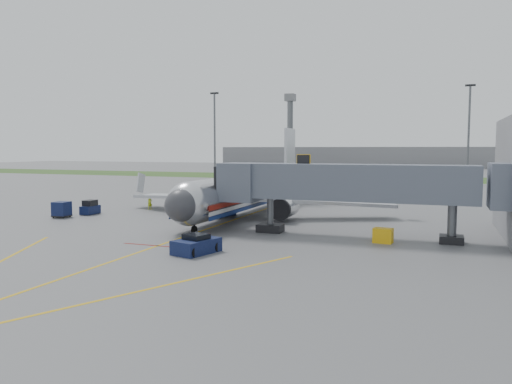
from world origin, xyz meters
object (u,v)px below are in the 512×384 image
(airliner, at_px, (249,191))
(pushback_tug, at_px, (196,245))
(belt_loader, at_px, (220,211))
(ramp_worker, at_px, (150,203))
(baggage_tug, at_px, (90,208))

(airliner, distance_m, pushback_tug, 21.07)
(airliner, bearing_deg, belt_loader, -135.00)
(pushback_tug, distance_m, ramp_worker, 26.82)
(airliner, relative_size, ramp_worker, 22.35)
(pushback_tug, relative_size, belt_loader, 0.81)
(ramp_worker, bearing_deg, pushback_tug, -107.87)
(airliner, relative_size, belt_loader, 7.74)
(airliner, xyz_separation_m, baggage_tug, (-16.90, -6.04, -1.93))
(belt_loader, bearing_deg, pushback_tug, -70.29)
(airliner, xyz_separation_m, pushback_tug, (4.00, -20.58, -2.07))
(pushback_tug, height_order, ramp_worker, ramp_worker)
(airliner, xyz_separation_m, belt_loader, (-2.49, -2.49, -2.10))
(pushback_tug, xyz_separation_m, baggage_tug, (-20.90, 14.54, 0.14))
(pushback_tug, bearing_deg, baggage_tug, 145.17)
(pushback_tug, bearing_deg, ramp_worker, 129.38)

